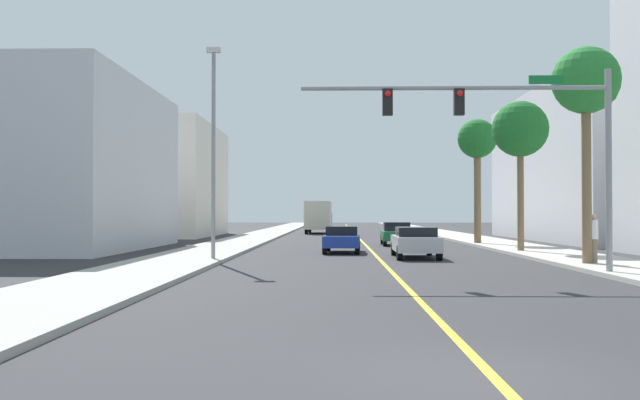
% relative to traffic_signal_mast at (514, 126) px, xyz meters
% --- Properties ---
extents(ground, '(192.00, 192.00, 0.00)m').
position_rel_traffic_signal_mast_xyz_m(ground, '(-3.76, 28.13, -4.76)').
color(ground, '#2D2D30').
extents(sidewalk_left, '(3.74, 168.00, 0.15)m').
position_rel_traffic_signal_mast_xyz_m(sidewalk_left, '(-11.97, 28.13, -4.68)').
color(sidewalk_left, '#9E9B93').
rests_on(sidewalk_left, ground).
extents(sidewalk_right, '(3.74, 168.00, 0.15)m').
position_rel_traffic_signal_mast_xyz_m(sidewalk_right, '(4.45, 28.13, -4.68)').
color(sidewalk_right, '#B2ADA3').
rests_on(sidewalk_right, ground).
extents(lane_marking_center, '(0.16, 144.00, 0.01)m').
position_rel_traffic_signal_mast_xyz_m(lane_marking_center, '(-3.76, 28.13, -4.76)').
color(lane_marking_center, yellow).
rests_on(lane_marking_center, ground).
extents(building_left_near, '(11.69, 16.36, 9.13)m').
position_rel_traffic_signal_mast_xyz_m(building_left_near, '(-21.96, 15.90, -0.20)').
color(building_left_near, silver).
rests_on(building_left_near, ground).
extents(building_left_far, '(15.12, 16.03, 9.52)m').
position_rel_traffic_signal_mast_xyz_m(building_left_far, '(-23.67, 38.09, -0.00)').
color(building_left_far, silver).
rests_on(building_left_far, ground).
extents(building_right_far, '(11.67, 24.88, 10.92)m').
position_rel_traffic_signal_mast_xyz_m(building_right_far, '(14.42, 29.12, 0.70)').
color(building_right_far, silver).
rests_on(building_right_far, ground).
extents(traffic_signal_mast, '(9.83, 0.36, 6.40)m').
position_rel_traffic_signal_mast_xyz_m(traffic_signal_mast, '(0.00, 0.00, 0.00)').
color(traffic_signal_mast, gray).
rests_on(traffic_signal_mast, sidewalk_right).
extents(street_lamp, '(0.56, 0.28, 8.57)m').
position_rel_traffic_signal_mast_xyz_m(street_lamp, '(-10.60, 6.01, 0.10)').
color(street_lamp, gray).
rests_on(street_lamp, sidewalk_left).
extents(palm_near, '(2.47, 2.47, 7.96)m').
position_rel_traffic_signal_mast_xyz_m(palm_near, '(3.55, 3.56, 1.94)').
color(palm_near, brown).
rests_on(palm_near, sidewalk_right).
extents(palm_mid, '(2.75, 2.75, 7.35)m').
position_rel_traffic_signal_mast_xyz_m(palm_mid, '(3.45, 12.29, 1.27)').
color(palm_mid, brown).
rests_on(palm_mid, sidewalk_right).
extents(palm_far, '(2.41, 2.41, 7.63)m').
position_rel_traffic_signal_mast_xyz_m(palm_far, '(3.11, 21.01, 1.57)').
color(palm_far, brown).
rests_on(palm_far, sidewalk_right).
extents(car_blue, '(1.94, 4.36, 1.33)m').
position_rel_traffic_signal_mast_xyz_m(car_blue, '(-5.31, 12.81, -4.06)').
color(car_blue, '#1E389E').
rests_on(car_blue, ground).
extents(car_silver, '(1.93, 4.56, 1.37)m').
position_rel_traffic_signal_mast_xyz_m(car_silver, '(-2.12, 8.79, -4.03)').
color(car_silver, '#BCBCC1').
rests_on(car_silver, ground).
extents(car_green, '(1.86, 3.94, 1.42)m').
position_rel_traffic_signal_mast_xyz_m(car_green, '(-1.89, 20.89, -4.04)').
color(car_green, '#196638').
rests_on(car_green, ground).
extents(delivery_truck, '(2.60, 7.77, 3.09)m').
position_rel_traffic_signal_mast_xyz_m(delivery_truck, '(-7.24, 45.79, -3.11)').
color(delivery_truck, '#194799').
rests_on(delivery_truck, ground).
extents(pedestrian, '(0.38, 0.38, 1.82)m').
position_rel_traffic_signal_mast_xyz_m(pedestrian, '(3.79, 3.65, -3.70)').
color(pedestrian, '#726651').
rests_on(pedestrian, sidewalk_right).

